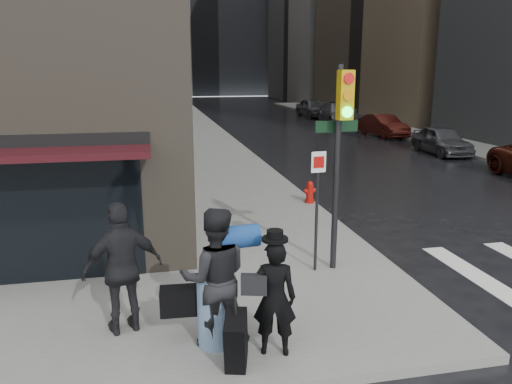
# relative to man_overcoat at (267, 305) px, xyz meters

# --- Properties ---
(ground) EXTENTS (140.00, 140.00, 0.00)m
(ground) POSITION_rel_man_overcoat_xyz_m (1.35, 1.30, -0.92)
(ground) COLOR black
(ground) RESTS_ON ground
(sidewalk_left) EXTENTS (4.00, 50.00, 0.15)m
(sidewalk_left) POSITION_rel_man_overcoat_xyz_m (1.35, 28.30, -0.85)
(sidewalk_left) COLOR slate
(sidewalk_left) RESTS_ON ground
(sidewalk_right) EXTENTS (3.00, 50.00, 0.15)m
(sidewalk_right) POSITION_rel_man_overcoat_xyz_m (14.85, 28.30, -0.85)
(sidewalk_right) COLOR slate
(sidewalk_right) RESTS_ON ground
(bldg_right_far) EXTENTS (22.00, 20.00, 25.00)m
(bldg_right_far) POSITION_rel_man_overcoat_xyz_m (27.35, 59.30, 11.58)
(bldg_right_far) COLOR slate
(bldg_right_far) RESTS_ON ground
(man_overcoat) EXTENTS (1.14, 0.87, 1.85)m
(man_overcoat) POSITION_rel_man_overcoat_xyz_m (0.00, 0.00, 0.00)
(man_overcoat) COLOR black
(man_overcoat) RESTS_ON ground
(man_jeans) EXTENTS (1.46, 0.84, 2.06)m
(man_jeans) POSITION_rel_man_overcoat_xyz_m (-0.65, 0.47, 0.26)
(man_jeans) COLOR black
(man_jeans) RESTS_ON ground
(man_greycoat) EXTENTS (1.28, 0.81, 2.03)m
(man_greycoat) POSITION_rel_man_overcoat_xyz_m (-1.93, 1.12, 0.24)
(man_greycoat) COLOR black
(man_greycoat) RESTS_ON ground
(traffic_light) EXTENTS (0.99, 0.51, 3.98)m
(traffic_light) POSITION_rel_man_overcoat_xyz_m (2.02, 2.74, 1.80)
(traffic_light) COLOR black
(traffic_light) RESTS_ON ground
(fire_hydrant) EXTENTS (0.37, 0.29, 0.66)m
(fire_hydrant) POSITION_rel_man_overcoat_xyz_m (3.15, 7.80, -0.48)
(fire_hydrant) COLOR #A30F0A
(fire_hydrant) RESTS_ON ground
(parked_car_1) EXTENTS (1.87, 4.11, 1.37)m
(parked_car_1) POSITION_rel_man_overcoat_xyz_m (12.52, 15.86, -0.24)
(parked_car_1) COLOR #3D3D42
(parked_car_1) RESTS_ON ground
(parked_car_2) EXTENTS (1.78, 4.19, 1.34)m
(parked_car_2) POSITION_rel_man_overcoat_xyz_m (12.70, 22.61, -0.25)
(parked_car_2) COLOR #3D100C
(parked_car_2) RESTS_ON ground
(parked_car_3) EXTENTS (2.89, 5.97, 1.68)m
(parked_car_3) POSITION_rel_man_overcoat_xyz_m (12.42, 29.36, -0.08)
(parked_car_3) COLOR #4C4B51
(parked_car_3) RESTS_ON ground
(parked_car_4) EXTENTS (2.13, 4.81, 1.61)m
(parked_car_4) POSITION_rel_man_overcoat_xyz_m (12.58, 36.10, -0.12)
(parked_car_4) COLOR #44454A
(parked_car_4) RESTS_ON ground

